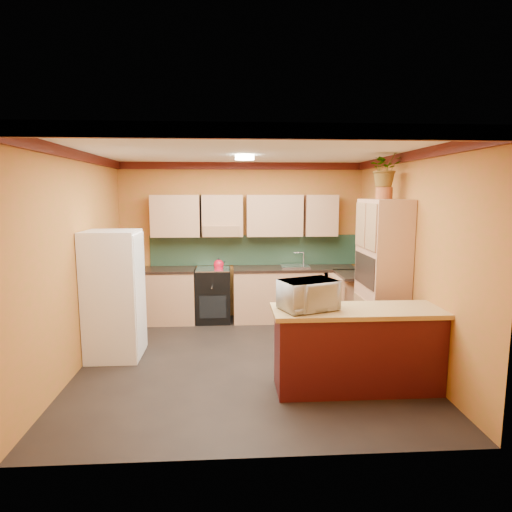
{
  "coord_description": "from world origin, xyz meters",
  "views": [
    {
      "loc": [
        -0.21,
        -5.36,
        2.18
      ],
      "look_at": [
        0.15,
        0.45,
        1.32
      ],
      "focal_mm": 30.0,
      "sensor_mm": 36.0,
      "label": 1
    }
  ],
  "objects": [
    {
      "name": "fern_pot",
      "position": [
        1.85,
        0.28,
        2.18
      ],
      "size": [
        0.22,
        0.22,
        0.16
      ],
      "primitive_type": "cylinder",
      "color": "brown",
      "rests_on": "pantry"
    },
    {
      "name": "stove",
      "position": [
        -0.5,
        1.8,
        0.46
      ],
      "size": [
        0.58,
        0.58,
        0.91
      ],
      "primitive_type": "cube",
      "color": "black",
      "rests_on": "ground"
    },
    {
      "name": "fern",
      "position": [
        1.85,
        0.28,
        2.51
      ],
      "size": [
        0.53,
        0.49,
        0.49
      ],
      "primitive_type": "imported",
      "rotation": [
        0.0,
        0.0,
        0.28
      ],
      "color": "tan",
      "rests_on": "fern_pot"
    },
    {
      "name": "countertop_back",
      "position": [
        0.12,
        1.8,
        0.9
      ],
      "size": [
        3.65,
        0.62,
        0.04
      ],
      "primitive_type": "cube",
      "color": "black",
      "rests_on": "base_cabinets_back"
    },
    {
      "name": "base_cabinets_right",
      "position": [
        1.8,
        1.16,
        0.44
      ],
      "size": [
        0.6,
        0.8,
        0.88
      ],
      "primitive_type": "cube",
      "color": "tan",
      "rests_on": "ground"
    },
    {
      "name": "room_shell",
      "position": [
        0.02,
        0.28,
        2.09
      ],
      "size": [
        4.24,
        4.24,
        2.72
      ],
      "color": "black",
      "rests_on": "ground"
    },
    {
      "name": "breakfast_bar",
      "position": [
        1.19,
        -0.9,
        0.44
      ],
      "size": [
        1.8,
        0.55,
        0.88
      ],
      "primitive_type": "cube",
      "color": "#471013",
      "rests_on": "ground"
    },
    {
      "name": "countertop_right",
      "position": [
        1.8,
        1.16,
        0.9
      ],
      "size": [
        0.62,
        0.8,
        0.04
      ],
      "primitive_type": "cube",
      "color": "black",
      "rests_on": "base_cabinets_right"
    },
    {
      "name": "sink",
      "position": [
        0.9,
        1.8,
        0.94
      ],
      "size": [
        0.48,
        0.4,
        0.03
      ],
      "primitive_type": "cube",
      "color": "silver",
      "rests_on": "countertop_back"
    },
    {
      "name": "pantry",
      "position": [
        1.85,
        0.23,
        1.05
      ],
      "size": [
        0.48,
        0.9,
        2.1
      ],
      "primitive_type": "cube",
      "color": "tan",
      "rests_on": "ground"
    },
    {
      "name": "kettle",
      "position": [
        -0.4,
        1.75,
        1.0
      ],
      "size": [
        0.21,
        0.21,
        0.18
      ],
      "primitive_type": null,
      "rotation": [
        0.0,
        0.0,
        0.28
      ],
      "color": "red",
      "rests_on": "stove"
    },
    {
      "name": "bar_top",
      "position": [
        1.19,
        -0.9,
        0.91
      ],
      "size": [
        1.9,
        0.65,
        0.05
      ],
      "primitive_type": "cube",
      "color": "tan",
      "rests_on": "breakfast_bar"
    },
    {
      "name": "fridge",
      "position": [
        -1.75,
        0.25,
        0.85
      ],
      "size": [
        0.68,
        0.66,
        1.7
      ],
      "primitive_type": "cube",
      "color": "white",
      "rests_on": "ground"
    },
    {
      "name": "microwave",
      "position": [
        0.63,
        -0.9,
        1.09
      ],
      "size": [
        0.69,
        0.58,
        0.32
      ],
      "primitive_type": "imported",
      "rotation": [
        0.0,
        0.0,
        0.37
      ],
      "color": "white",
      "rests_on": "bar_top"
    },
    {
      "name": "base_cabinets_back",
      "position": [
        0.12,
        1.8,
        0.44
      ],
      "size": [
        3.65,
        0.6,
        0.88
      ],
      "primitive_type": "cube",
      "color": "tan",
      "rests_on": "ground"
    }
  ]
}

